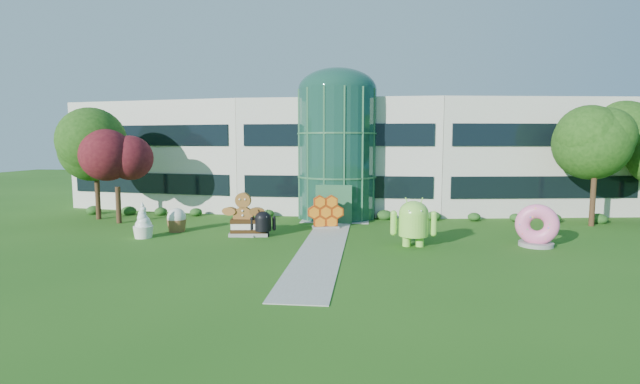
# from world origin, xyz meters

# --- Properties ---
(ground) EXTENTS (140.00, 140.00, 0.00)m
(ground) POSITION_xyz_m (0.00, 0.00, 0.00)
(ground) COLOR #215114
(ground) RESTS_ON ground
(building) EXTENTS (46.00, 15.00, 9.30)m
(building) POSITION_xyz_m (0.00, 18.00, 4.65)
(building) COLOR beige
(building) RESTS_ON ground
(atrium) EXTENTS (6.00, 6.00, 9.80)m
(atrium) POSITION_xyz_m (0.00, 12.00, 4.90)
(atrium) COLOR #194738
(atrium) RESTS_ON ground
(walkway) EXTENTS (2.40, 20.00, 0.04)m
(walkway) POSITION_xyz_m (0.00, 2.00, 0.02)
(walkway) COLOR #9E9E93
(walkway) RESTS_ON ground
(tree_red) EXTENTS (4.00, 4.00, 6.00)m
(tree_red) POSITION_xyz_m (-15.50, 7.50, 3.00)
(tree_red) COLOR #3F0C14
(tree_red) RESTS_ON ground
(trees_backdrop) EXTENTS (52.00, 8.00, 8.40)m
(trees_backdrop) POSITION_xyz_m (0.00, 13.00, 4.20)
(trees_backdrop) COLOR #193F0F
(trees_backdrop) RESTS_ON ground
(android_green) EXTENTS (2.68, 1.79, 3.03)m
(android_green) POSITION_xyz_m (5.04, 2.14, 1.52)
(android_green) COLOR #89DE47
(android_green) RESTS_ON ground
(android_black) EXTENTS (1.88, 1.50, 1.87)m
(android_black) POSITION_xyz_m (-3.98, 3.87, 0.93)
(android_black) COLOR black
(android_black) RESTS_ON ground
(donut) EXTENTS (2.55, 1.73, 2.42)m
(donut) POSITION_xyz_m (11.93, 2.96, 1.21)
(donut) COLOR #E45797
(donut) RESTS_ON ground
(gingerbread) EXTENTS (3.01, 1.20, 2.76)m
(gingerbread) POSITION_xyz_m (-5.24, 3.96, 1.38)
(gingerbread) COLOR brown
(gingerbread) RESTS_ON ground
(ice_cream_sandwich) EXTENTS (2.55, 1.50, 1.08)m
(ice_cream_sandwich) POSITION_xyz_m (-4.93, 4.11, 0.54)
(ice_cream_sandwich) COLOR black
(ice_cream_sandwich) RESTS_ON ground
(honeycomb) EXTENTS (2.76, 1.57, 2.05)m
(honeycomb) POSITION_xyz_m (-0.41, 7.13, 1.02)
(honeycomb) COLOR orange
(honeycomb) RESTS_ON ground
(froyo) EXTENTS (1.43, 1.43, 2.19)m
(froyo) POSITION_xyz_m (-11.20, 2.72, 1.09)
(froyo) COLOR white
(froyo) RESTS_ON ground
(cupcake) EXTENTS (1.68, 1.68, 1.56)m
(cupcake) POSITION_xyz_m (-9.99, 4.86, 0.78)
(cupcake) COLOR white
(cupcake) RESTS_ON ground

